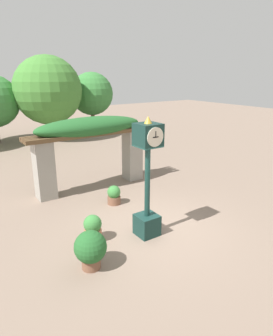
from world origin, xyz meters
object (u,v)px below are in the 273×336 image
(potted_plant_near_right, at_px, (91,249))
(potted_plant_far_left, at_px, (114,195))
(potted_plant_near_left, at_px, (93,228))
(pedestal_clock, at_px, (147,179))

(potted_plant_near_right, bearing_deg, potted_plant_far_left, 51.32)
(potted_plant_near_left, xyz_separation_m, potted_plant_near_right, (-0.55, -1.02, 0.14))
(potted_plant_near_right, relative_size, potted_plant_far_left, 1.41)
(potted_plant_near_left, height_order, potted_plant_far_left, potted_plant_near_left)
(potted_plant_near_left, distance_m, potted_plant_far_left, 2.35)
(potted_plant_near_left, relative_size, potted_plant_far_left, 1.13)
(pedestal_clock, bearing_deg, potted_plant_near_left, 158.31)
(pedestal_clock, xyz_separation_m, potted_plant_near_right, (-1.91, -0.48, -1.11))
(potted_plant_near_right, bearing_deg, pedestal_clock, 14.13)
(pedestal_clock, distance_m, potted_plant_far_left, 2.60)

